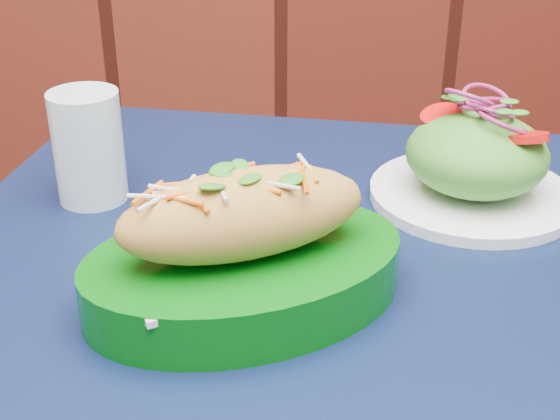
{
  "coord_description": "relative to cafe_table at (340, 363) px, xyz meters",
  "views": [
    {
      "loc": [
        -0.01,
        1.2,
        1.12
      ],
      "look_at": [
        -0.01,
        1.81,
        0.81
      ],
      "focal_mm": 50.0,
      "sensor_mm": 36.0,
      "label": 1
    }
  ],
  "objects": [
    {
      "name": "banh_mi_basket",
      "position": [
        -0.09,
        -0.02,
        0.14
      ],
      "size": [
        0.32,
        0.27,
        0.13
      ],
      "rotation": [
        0.0,
        0.0,
        0.37
      ],
      "color": "#04560B",
      "rests_on": "cafe_table"
    },
    {
      "name": "water_glass",
      "position": [
        -0.25,
        0.17,
        0.15
      ],
      "size": [
        0.07,
        0.07,
        0.12
      ],
      "primitive_type": "cylinder",
      "color": "silver",
      "rests_on": "cafe_table"
    },
    {
      "name": "cafe_table",
      "position": [
        0.0,
        0.0,
        0.0
      ],
      "size": [
        0.93,
        0.93,
        0.75
      ],
      "rotation": [
        0.0,
        0.0,
        -0.18
      ],
      "color": "black",
      "rests_on": "ground"
    },
    {
      "name": "salad_plate",
      "position": [
        0.15,
        0.17,
        0.13
      ],
      "size": [
        0.22,
        0.22,
        0.12
      ],
      "rotation": [
        0.0,
        0.0,
        0.38
      ],
      "color": "white",
      "rests_on": "cafe_table"
    }
  ]
}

